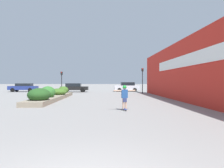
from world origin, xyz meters
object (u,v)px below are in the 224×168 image
Objects in this scene: car_leftmost at (193,87)px; car_center_left at (74,87)px; car_rightmost at (127,87)px; skateboard at (125,109)px; car_center_right at (23,87)px; skateboarder at (125,94)px; traffic_light_left at (62,79)px; traffic_light_right at (142,76)px.

car_center_left is (-19.90, 1.08, -0.01)m from car_leftmost.
car_center_left is at bearing 100.48° from car_rightmost.
car_center_right reaches higher than skateboard.
car_rightmost is at bearing 76.53° from skateboard.
car_leftmost is 28.94m from car_center_right.
car_rightmost is at bearing 75.64° from car_leftmost.
skateboarder reaches higher than car_center_right.
car_center_right is 18.06m from car_rightmost.
skateboarder reaches higher than car_leftmost.
traffic_light_left reaches higher than car_leftmost.
traffic_light_right is at bearing 64.90° from car_center_left.
car_center_left is 11.98m from traffic_light_right.
skateboarder is 0.39× the size of traffic_light_right.
car_leftmost is 1.18× the size of traffic_light_right.
skateboarder is 0.31× the size of car_center_right.
traffic_light_right is at bearing 113.32° from car_leftmost.
car_center_left is at bearing 76.77° from traffic_light_left.
car_rightmost reaches higher than skateboard.
car_rightmost is (-10.80, 2.76, 0.06)m from car_leftmost.
car_rightmost is (2.76, 25.43, 0.79)m from skateboard.
car_leftmost is 0.97× the size of car_center_left.
car_leftmost reaches higher than car_center_left.
car_center_right is (-15.29, 24.97, -0.19)m from skateboarder.
skateboarder is 24.58m from car_center_left.
traffic_light_right is (1.64, -6.71, 1.66)m from car_rightmost.
skateboard is 29.29m from car_center_right.
car_center_right is at bearing 114.21° from skateboarder.
skateboard is 0.55× the size of skateboarder.
car_rightmost is 1.16× the size of traffic_light_right.
car_leftmost is 1.37× the size of traffic_light_left.
car_rightmost is 1.35× the size of traffic_light_left.
traffic_light_left is (-1.17, -4.97, 1.42)m from car_center_left.
traffic_light_right is (4.40, 18.72, 1.55)m from skateboarder.
traffic_light_right is (19.69, -6.25, 1.74)m from car_center_right.
traffic_light_left is (7.78, -6.19, 1.42)m from car_center_right.
skateboarder is 19.29m from traffic_light_right.
car_center_left is (-6.34, 23.75, 0.72)m from skateboard.
traffic_light_left is at bearing 122.95° from car_rightmost.
traffic_light_left reaches higher than skateboard.
traffic_light_left is at bearing 104.52° from skateboard.
traffic_light_left reaches higher than skateboarder.
traffic_light_right is at bearing -166.30° from car_rightmost.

